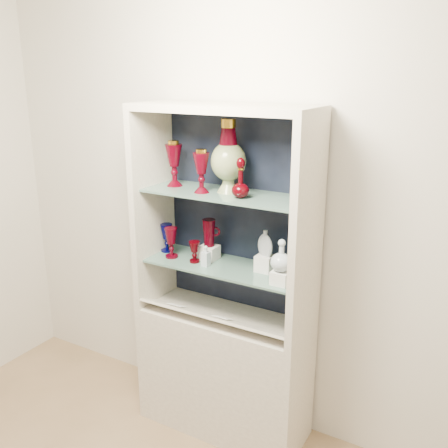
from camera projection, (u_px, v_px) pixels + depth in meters
The scene contains 29 objects.
wall_back at pixel (243, 198), 2.88m from camera, with size 3.50×0.02×2.80m, color beige.
cabinet_base at pixel (224, 371), 3.00m from camera, with size 1.00×0.40×0.75m, color #BBB2A0.
cabinet_back_panel at pixel (240, 212), 2.88m from camera, with size 0.98×0.02×1.15m, color black.
cabinet_side_left at pixel (154, 208), 2.95m from camera, with size 0.04×0.40×1.15m, color #BBB2A0.
cabinet_side_right at pixel (307, 233), 2.49m from camera, with size 0.04×0.40×1.15m, color #BBB2A0.
cabinet_top_cap at pixel (224, 108), 2.55m from camera, with size 1.00×0.40×0.04m, color #BBB2A0.
shelf_lower at pixel (226, 266), 2.82m from camera, with size 0.92×0.34×0.01m, color slate.
shelf_upper at pixel (226, 194), 2.70m from camera, with size 0.92×0.34×0.01m, color slate.
label_ledge at pixel (214, 318), 2.79m from camera, with size 0.92×0.18×0.01m, color #BBB2A0.
label_card_0 at pixel (177, 305), 2.90m from camera, with size 0.10×0.07×0.00m, color white.
label_card_1 at pixel (222, 318), 2.76m from camera, with size 0.10×0.07×0.00m, color white.
pedestal_lamp_left at pixel (174, 163), 2.83m from camera, with size 0.10×0.10×0.26m, color #4C010E, non-canonical shape.
pedestal_lamp_right at pixel (201, 171), 2.67m from camera, with size 0.09×0.09×0.24m, color #4C010E, non-canonical shape.
enamel_urn at pixel (228, 156), 2.66m from camera, with size 0.19×0.19×0.39m, color #103F1A, non-canonical shape.
ruby_decanter_a at pixel (241, 176), 2.56m from camera, with size 0.09×0.09×0.24m, color #410005, non-canonical shape.
ruby_decanter_b at pixel (303, 181), 2.49m from camera, with size 0.09×0.09×0.21m, color #410005, non-canonical shape.
lidded_bowl at pixel (299, 197), 2.42m from camera, with size 0.08×0.08×0.09m, color #410005, non-canonical shape.
cobalt_goblet at pixel (167, 238), 3.02m from camera, with size 0.07×0.07×0.17m, color #000038, non-canonical shape.
ruby_goblet_tall at pixel (171, 243), 2.92m from camera, with size 0.07×0.07×0.18m, color #4C010E, non-canonical shape.
ruby_goblet_small at pixel (195, 252), 2.85m from camera, with size 0.06×0.06×0.12m, color #410005, non-canonical shape.
riser_ruby_pitcher at pixel (209, 252), 2.90m from camera, with size 0.10×0.10×0.08m, color silver.
ruby_pitcher at pixel (209, 233), 2.87m from camera, with size 0.12×0.08×0.16m, color #4C010E, non-canonical shape.
clear_square_bottle at pixel (206, 256), 2.79m from camera, with size 0.04×0.04×0.12m, color #ADBBC7, non-canonical shape.
riser_flat_flask at pixel (265, 263), 2.73m from camera, with size 0.09×0.09×0.09m, color silver.
flat_flask at pixel (265, 243), 2.69m from camera, with size 0.11×0.04×0.15m, color #A9B2BB, non-canonical shape.
riser_clear_round_decanter at pixel (281, 278), 2.56m from camera, with size 0.09×0.09×0.07m, color silver.
clear_round_decanter at pixel (281, 256), 2.53m from camera, with size 0.11×0.11×0.16m, color #ADBBC7, non-canonical shape.
riser_cameo_medallion at pixel (305, 267), 2.66m from camera, with size 0.08×0.08×0.10m, color silver.
cameo_medallion at pixel (306, 246), 2.63m from camera, with size 0.12×0.04×0.14m, color black, non-canonical shape.
Camera 1 is at (1.30, -0.73, 2.10)m, focal length 40.00 mm.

